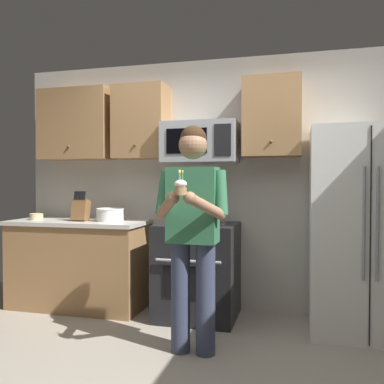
{
  "coord_description": "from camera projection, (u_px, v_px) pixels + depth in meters",
  "views": [
    {
      "loc": [
        0.81,
        -2.51,
        1.33
      ],
      "look_at": [
        0.01,
        0.54,
        1.25
      ],
      "focal_mm": 38.44,
      "sensor_mm": 36.0,
      "label": 1
    }
  ],
  "objects": [
    {
      "name": "person",
      "position": [
        193.0,
        225.0,
        3.15
      ],
      "size": [
        0.6,
        0.48,
        1.76
      ],
      "color": "#383F59",
      "rests_on": "ground"
    },
    {
      "name": "cabinet_row_upper",
      "position": [
        148.0,
        122.0,
        4.28
      ],
      "size": [
        2.78,
        0.36,
        0.76
      ],
      "color": "#9E7247"
    },
    {
      "name": "bowl_small_colored",
      "position": [
        36.0,
        216.0,
        4.42
      ],
      "size": [
        0.14,
        0.14,
        0.07
      ],
      "color": "beige",
      "rests_on": "counter_left"
    },
    {
      "name": "refrigerator",
      "position": [
        363.0,
        231.0,
        3.58
      ],
      "size": [
        0.9,
        0.75,
        1.8
      ],
      "color": "white",
      "rests_on": "ground"
    },
    {
      "name": "wall_back",
      "position": [
        220.0,
        184.0,
        4.33
      ],
      "size": [
        4.4,
        0.1,
        2.6
      ],
      "primitive_type": "cube",
      "color": "beige",
      "rests_on": "ground"
    },
    {
      "name": "oven_range",
      "position": [
        198.0,
        270.0,
        4.01
      ],
      "size": [
        0.76,
        0.7,
        0.93
      ],
      "color": "black",
      "rests_on": "ground"
    },
    {
      "name": "bowl_large_white",
      "position": [
        110.0,
        214.0,
        4.25
      ],
      "size": [
        0.29,
        0.29,
        0.13
      ],
      "color": "white",
      "rests_on": "counter_left"
    },
    {
      "name": "cupcake",
      "position": [
        181.0,
        187.0,
        2.83
      ],
      "size": [
        0.09,
        0.09,
        0.17
      ],
      "color": "#A87F56"
    },
    {
      "name": "counter_left",
      "position": [
        79.0,
        263.0,
        4.36
      ],
      "size": [
        1.44,
        0.66,
        0.92
      ],
      "color": "#9E7247",
      "rests_on": "ground"
    },
    {
      "name": "knife_block",
      "position": [
        81.0,
        210.0,
        4.28
      ],
      "size": [
        0.16,
        0.15,
        0.32
      ],
      "color": "brown",
      "rests_on": "counter_left"
    },
    {
      "name": "microwave",
      "position": [
        200.0,
        142.0,
        4.09
      ],
      "size": [
        0.74,
        0.41,
        0.4
      ],
      "color": "#9EA0A5"
    }
  ]
}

